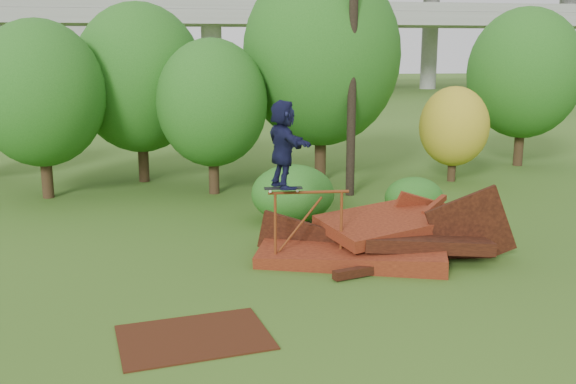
{
  "coord_description": "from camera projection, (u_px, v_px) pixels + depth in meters",
  "views": [
    {
      "loc": [
        -2.91,
        -11.35,
        4.57
      ],
      "look_at": [
        -0.8,
        2.0,
        1.6
      ],
      "focal_mm": 40.0,
      "sensor_mm": 36.0,
      "label": 1
    }
  ],
  "objects": [
    {
      "name": "tree_0",
      "position": [
        40.0,
        94.0,
        19.78
      ],
      "size": [
        3.95,
        3.95,
        5.58
      ],
      "color": "black",
      "rests_on": "ground"
    },
    {
      "name": "skateboard",
      "position": [
        283.0,
        188.0,
        13.58
      ],
      "size": [
        0.82,
        0.25,
        0.08
      ],
      "rotation": [
        0.0,
        0.0,
        -0.04
      ],
      "color": "black",
      "rests_on": "grind_rail"
    },
    {
      "name": "shrub_right",
      "position": [
        414.0,
        198.0,
        17.87
      ],
      "size": [
        1.64,
        1.5,
        1.16
      ],
      "primitive_type": "ellipsoid",
      "color": "#195115",
      "rests_on": "ground"
    },
    {
      "name": "grind_rail",
      "position": [
        309.0,
        215.0,
        13.77
      ],
      "size": [
        1.74,
        0.14,
        1.66
      ],
      "color": "maroon",
      "rests_on": "ground"
    },
    {
      "name": "shrub_left",
      "position": [
        293.0,
        193.0,
        17.45
      ],
      "size": [
        2.28,
        2.1,
        1.58
      ],
      "primitive_type": "ellipsoid",
      "color": "#195115",
      "rests_on": "ground"
    },
    {
      "name": "tree_5",
      "position": [
        524.0,
        73.0,
        25.47
      ],
      "size": [
        4.49,
        4.49,
        6.3
      ],
      "color": "black",
      "rests_on": "ground"
    },
    {
      "name": "tree_3",
      "position": [
        321.0,
        55.0,
        22.22
      ],
      "size": [
        5.48,
        5.48,
        7.6
      ],
      "color": "black",
      "rests_on": "ground"
    },
    {
      "name": "scrap_pile",
      "position": [
        376.0,
        241.0,
        14.59
      ],
      "size": [
        6.0,
        3.68,
        2.07
      ],
      "color": "#47150C",
      "rests_on": "ground"
    },
    {
      "name": "tree_1",
      "position": [
        140.0,
        78.0,
        22.27
      ],
      "size": [
        4.49,
        4.49,
        6.25
      ],
      "color": "black",
      "rests_on": "ground"
    },
    {
      "name": "tree_4",
      "position": [
        454.0,
        126.0,
        22.69
      ],
      "size": [
        2.45,
        2.45,
        3.39
      ],
      "color": "black",
      "rests_on": "ground"
    },
    {
      "name": "skater",
      "position": [
        283.0,
        144.0,
        13.38
      ],
      "size": [
        0.97,
        1.8,
        1.85
      ],
      "primitive_type": "imported",
      "rotation": [
        0.0,
        0.0,
        1.83
      ],
      "color": "#14173A",
      "rests_on": "skateboard"
    },
    {
      "name": "tree_2",
      "position": [
        212.0,
        103.0,
        20.46
      ],
      "size": [
        3.55,
        3.55,
        5.01
      ],
      "color": "black",
      "rests_on": "ground"
    },
    {
      "name": "flat_plate",
      "position": [
        194.0,
        337.0,
        10.45
      ],
      "size": [
        2.66,
        2.1,
        0.03
      ],
      "primitive_type": "cube",
      "rotation": [
        0.0,
        0.0,
        0.17
      ],
      "color": "#3B1A0C",
      "rests_on": "ground"
    },
    {
      "name": "utility_pole",
      "position": [
        353.0,
        54.0,
        19.89
      ],
      "size": [
        1.4,
        0.28,
        8.84
      ],
      "color": "black",
      "rests_on": "ground"
    },
    {
      "name": "ground",
      "position": [
        345.0,
        293.0,
        12.38
      ],
      "size": [
        240.0,
        240.0,
        0.0
      ],
      "primitive_type": "plane",
      "color": "#2D5116",
      "rests_on": "ground"
    }
  ]
}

